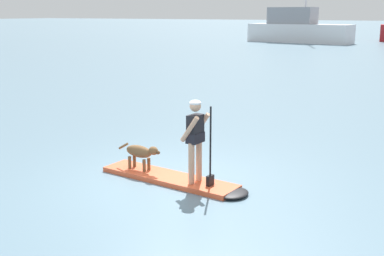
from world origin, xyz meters
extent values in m
plane|color=slate|center=(0.00, 0.00, 0.00)|extent=(400.00, 400.00, 0.00)
cube|color=#E55933|center=(0.00, 0.00, 0.05)|extent=(3.10, 1.02, 0.10)
ellipsoid|color=black|center=(1.51, -0.16, 0.05)|extent=(0.63, 0.73, 0.10)
cylinder|color=tan|center=(0.67, 0.06, 0.51)|extent=(0.12, 0.12, 0.83)
cylinder|color=tan|center=(0.64, -0.20, 0.51)|extent=(0.12, 0.12, 0.83)
cube|color=black|center=(0.66, -0.07, 1.01)|extent=(0.26, 0.38, 0.20)
cube|color=black|center=(0.66, -0.07, 1.19)|extent=(0.23, 0.36, 0.53)
sphere|color=tan|center=(0.66, -0.07, 1.63)|extent=(0.22, 0.22, 0.22)
ellipsoid|color=white|center=(0.66, -0.07, 1.69)|extent=(0.23, 0.23, 0.11)
cylinder|color=tan|center=(0.68, 0.12, 1.21)|extent=(0.42, 0.13, 0.54)
cylinder|color=tan|center=(0.64, -0.26, 1.21)|extent=(0.42, 0.13, 0.54)
cylinder|color=black|center=(1.00, -0.11, 0.88)|extent=(0.04, 0.04, 1.56)
cube|color=black|center=(1.00, -0.11, 0.20)|extent=(0.10, 0.19, 0.20)
ellipsoid|color=brown|center=(-0.78, 0.08, 0.49)|extent=(0.69, 0.29, 0.26)
ellipsoid|color=brown|center=(-0.39, 0.04, 0.57)|extent=(0.24, 0.18, 0.18)
ellipsoid|color=#503923|center=(-0.28, 0.03, 0.55)|extent=(0.13, 0.09, 0.08)
cylinder|color=brown|center=(-1.22, 0.13, 0.54)|extent=(0.27, 0.08, 0.18)
cylinder|color=brown|center=(-0.58, 0.14, 0.23)|extent=(0.07, 0.07, 0.26)
cylinder|color=brown|center=(-0.59, -0.02, 0.23)|extent=(0.07, 0.07, 0.26)
cylinder|color=brown|center=(-0.98, 0.18, 0.23)|extent=(0.07, 0.07, 0.26)
cylinder|color=brown|center=(-0.99, 0.03, 0.23)|extent=(0.07, 0.07, 0.26)
cube|color=white|center=(-11.47, 47.08, 1.03)|extent=(12.09, 4.91, 2.05)
cube|color=gray|center=(-12.35, 47.08, 2.97)|extent=(5.59, 3.09, 1.83)
cylinder|color=silver|center=(-12.35, 47.08, 3.25)|extent=(4.08, 0.83, 0.14)
camera|label=1|loc=(5.05, -8.24, 3.38)|focal=46.26mm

